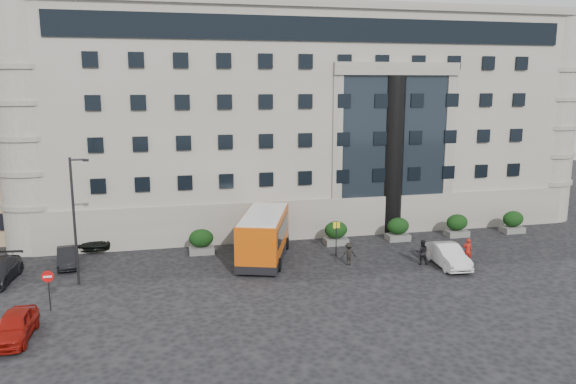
% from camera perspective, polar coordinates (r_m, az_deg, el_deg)
% --- Properties ---
extents(ground, '(120.00, 120.00, 0.00)m').
position_cam_1_polar(ground, '(35.36, -1.16, -9.46)').
color(ground, black).
rests_on(ground, ground).
extents(civic_building, '(44.00, 24.00, 18.00)m').
position_cam_1_polar(civic_building, '(56.02, 0.09, 7.54)').
color(civic_building, gray).
rests_on(civic_building, ground).
extents(entrance_column, '(1.80, 1.80, 13.00)m').
position_cam_1_polar(entrance_column, '(47.08, 10.56, 3.65)').
color(entrance_column, black).
rests_on(entrance_column, ground).
extents(hedge_a, '(1.80, 1.26, 1.84)m').
position_cam_1_polar(hedge_a, '(41.90, -8.80, -4.97)').
color(hedge_a, '#605F5D').
rests_on(hedge_a, ground).
extents(hedge_b, '(1.80, 1.26, 1.84)m').
position_cam_1_polar(hedge_b, '(42.58, -1.79, -4.59)').
color(hedge_b, '#605F5D').
rests_on(hedge_b, ground).
extents(hedge_c, '(1.80, 1.26, 1.84)m').
position_cam_1_polar(hedge_c, '(43.87, 4.90, -4.16)').
color(hedge_c, '#605F5D').
rests_on(hedge_c, ground).
extents(hedge_d, '(1.80, 1.26, 1.84)m').
position_cam_1_polar(hedge_d, '(45.72, 11.12, -3.70)').
color(hedge_d, '#605F5D').
rests_on(hedge_d, ground).
extents(hedge_e, '(1.80, 1.26, 1.84)m').
position_cam_1_polar(hedge_e, '(48.06, 16.79, -3.25)').
color(hedge_e, '#605F5D').
rests_on(hedge_e, ground).
extents(hedge_f, '(1.80, 1.26, 1.84)m').
position_cam_1_polar(hedge_f, '(50.83, 21.88, -2.82)').
color(hedge_f, '#605F5D').
rests_on(hedge_f, ground).
extents(street_lamp, '(1.16, 0.18, 8.00)m').
position_cam_1_polar(street_lamp, '(36.64, -20.82, -2.33)').
color(street_lamp, '#262628').
rests_on(street_lamp, ground).
extents(bus_stop_sign, '(0.50, 0.08, 2.52)m').
position_cam_1_polar(bus_stop_sign, '(40.82, 4.93, -4.14)').
color(bus_stop_sign, '#262628').
rests_on(bus_stop_sign, ground).
extents(no_entry_sign, '(0.64, 0.16, 2.32)m').
position_cam_1_polar(no_entry_sign, '(33.69, -23.18, -8.45)').
color(no_entry_sign, '#262628').
rests_on(no_entry_sign, ground).
extents(minibus, '(5.21, 8.45, 3.33)m').
position_cam_1_polar(minibus, '(39.93, -2.47, -4.31)').
color(minibus, '#C64B09').
rests_on(minibus, ground).
extents(red_truck, '(2.66, 5.40, 2.87)m').
position_cam_1_polar(red_truck, '(52.32, -19.65, -1.68)').
color(red_truck, maroon).
rests_on(red_truck, ground).
extents(parked_car_a, '(1.81, 4.16, 1.40)m').
position_cam_1_polar(parked_car_a, '(31.16, -26.04, -12.15)').
color(parked_car_a, maroon).
rests_on(parked_car_a, ground).
extents(parked_car_b, '(1.84, 4.01, 1.27)m').
position_cam_1_polar(parked_car_b, '(41.58, -21.46, -6.17)').
color(parked_car_b, black).
rests_on(parked_car_b, ground).
extents(parked_car_d, '(3.30, 5.82, 1.53)m').
position_cam_1_polar(parked_car_d, '(46.09, -18.58, -4.17)').
color(parked_car_d, black).
rests_on(parked_car_d, ground).
extents(white_taxi, '(1.91, 4.70, 1.52)m').
position_cam_1_polar(white_taxi, '(40.21, 15.91, -6.21)').
color(white_taxi, silver).
rests_on(white_taxi, ground).
extents(pedestrian_a, '(0.74, 0.62, 1.72)m').
position_cam_1_polar(pedestrian_a, '(41.43, 17.78, -5.67)').
color(pedestrian_a, '#A81A10').
rests_on(pedestrian_a, ground).
extents(pedestrian_b, '(1.02, 0.90, 1.76)m').
position_cam_1_polar(pedestrian_b, '(40.08, 13.46, -5.97)').
color(pedestrian_b, black).
rests_on(pedestrian_b, ground).
extents(pedestrian_c, '(1.05, 0.64, 1.58)m').
position_cam_1_polar(pedestrian_c, '(39.19, 6.19, -6.25)').
color(pedestrian_c, black).
rests_on(pedestrian_c, ground).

